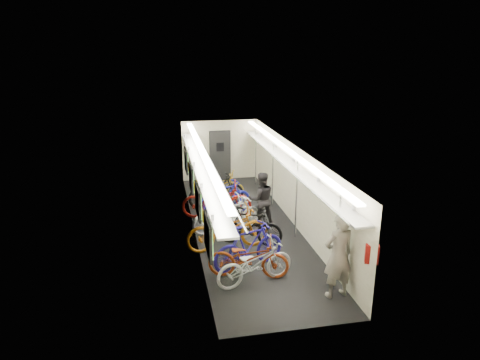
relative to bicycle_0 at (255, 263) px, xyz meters
name	(u,v)px	position (x,y,z in m)	size (l,w,h in m)	color
train_car_shell	(228,168)	(0.05, 3.91, 1.17)	(10.00, 10.00, 10.00)	black
bicycle_0	(255,263)	(0.00, 0.00, 0.00)	(0.65, 1.87, 0.98)	silver
bicycle_1	(249,246)	(0.02, 0.72, 0.08)	(0.54, 1.90, 1.14)	#211891
bicycle_2	(248,258)	(-0.09, 0.29, 0.00)	(0.65, 1.87, 0.98)	maroon
bicycle_3	(249,226)	(0.29, 1.94, 0.05)	(0.51, 1.81, 1.09)	black
bicycle_4	(228,229)	(-0.32, 1.81, 0.09)	(0.77, 2.21, 1.16)	#B86611
bicycle_5	(236,215)	(0.11, 2.89, 0.02)	(0.48, 1.69, 1.02)	silver
bicycle_6	(224,214)	(-0.23, 2.98, 0.03)	(0.69, 1.97, 1.04)	silver
bicycle_7	(224,198)	(-0.04, 4.19, 0.09)	(0.54, 1.92, 1.15)	#1C21AD
bicycle_8	(217,200)	(-0.29, 4.09, 0.08)	(0.76, 2.18, 1.14)	maroon
bicycle_9	(217,190)	(-0.17, 5.03, 0.09)	(0.55, 1.93, 1.16)	black
bicycle_10	(218,185)	(0.00, 5.86, 0.01)	(0.67, 1.91, 1.00)	#BC9011
passenger_near	(338,255)	(1.60, -0.83, 0.46)	(0.69, 0.45, 1.90)	gray
passenger_mid	(261,199)	(0.92, 3.20, 0.34)	(0.81, 0.63, 1.66)	black
backpack	(372,254)	(1.98, -1.50, 0.79)	(0.26, 0.14, 0.38)	#9D120F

